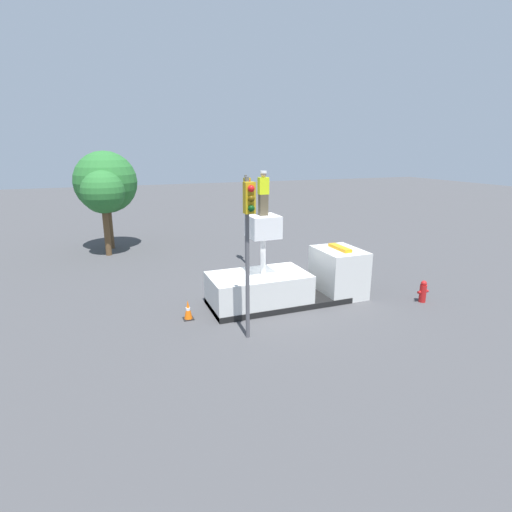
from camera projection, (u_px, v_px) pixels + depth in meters
ground_plane at (278, 303)px, 17.22m from camera, size 120.00×120.00×0.00m
bucket_truck at (289, 282)px, 17.17m from camera, size 6.86×2.41×3.86m
worker at (263, 193)px, 15.73m from camera, size 0.40×0.26×1.75m
traffic_light_pole at (249, 228)px, 12.96m from camera, size 0.34×0.57×5.59m
traffic_light_across at (247, 202)px, 22.07m from camera, size 0.34×0.57×5.04m
fire_hydrant at (423, 292)px, 17.22m from camera, size 0.53×0.29×0.97m
traffic_cone_rear at (188, 310)px, 15.51m from camera, size 0.40×0.40×0.78m
tree_left_bg at (103, 193)px, 23.88m from camera, size 2.57×2.57×5.19m
tree_right_bg at (106, 182)px, 25.46m from camera, size 3.92×3.92×6.31m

